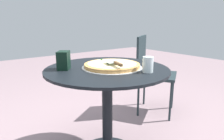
{
  "coord_description": "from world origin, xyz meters",
  "views": [
    {
      "loc": [
        1.15,
        -0.84,
        1.07
      ],
      "look_at": [
        0.01,
        0.04,
        0.72
      ],
      "focal_mm": 32.12,
      "sensor_mm": 36.0,
      "label": 1
    }
  ],
  "objects_px": {
    "patio_table": "(107,94)",
    "pizza_on_tray": "(112,65)",
    "pizza_server": "(115,63)",
    "patio_chair_far": "(151,69)",
    "drinking_cup": "(148,64)",
    "napkin_dispenser": "(64,60)"
  },
  "relations": [
    {
      "from": "pizza_on_tray",
      "to": "napkin_dispenser",
      "type": "height_order",
      "value": "napkin_dispenser"
    },
    {
      "from": "patio_chair_far",
      "to": "drinking_cup",
      "type": "bearing_deg",
      "value": -49.85
    },
    {
      "from": "patio_table",
      "to": "drinking_cup",
      "type": "distance_m",
      "value": 0.4
    },
    {
      "from": "pizza_on_tray",
      "to": "pizza_server",
      "type": "xyz_separation_m",
      "value": [
        0.08,
        -0.04,
        0.04
      ]
    },
    {
      "from": "drinking_cup",
      "to": "napkin_dispenser",
      "type": "height_order",
      "value": "napkin_dispenser"
    },
    {
      "from": "patio_table",
      "to": "napkin_dispenser",
      "type": "relative_size",
      "value": 7.01
    },
    {
      "from": "patio_table",
      "to": "pizza_on_tray",
      "type": "distance_m",
      "value": 0.22
    },
    {
      "from": "pizza_on_tray",
      "to": "pizza_server",
      "type": "relative_size",
      "value": 2.06
    },
    {
      "from": "napkin_dispenser",
      "to": "patio_chair_far",
      "type": "distance_m",
      "value": 1.22
    },
    {
      "from": "drinking_cup",
      "to": "napkin_dispenser",
      "type": "distance_m",
      "value": 0.59
    },
    {
      "from": "pizza_server",
      "to": "napkin_dispenser",
      "type": "distance_m",
      "value": 0.36
    },
    {
      "from": "patio_table",
      "to": "patio_chair_far",
      "type": "height_order",
      "value": "patio_chair_far"
    },
    {
      "from": "patio_table",
      "to": "drinking_cup",
      "type": "xyz_separation_m",
      "value": [
        0.27,
        0.14,
        0.26
      ]
    },
    {
      "from": "pizza_on_tray",
      "to": "napkin_dispenser",
      "type": "bearing_deg",
      "value": -118.03
    },
    {
      "from": "patio_table",
      "to": "patio_chair_far",
      "type": "xyz_separation_m",
      "value": [
        -0.38,
        0.9,
        -0.0
      ]
    },
    {
      "from": "pizza_on_tray",
      "to": "drinking_cup",
      "type": "relative_size",
      "value": 4.24
    },
    {
      "from": "pizza_on_tray",
      "to": "napkin_dispenser",
      "type": "distance_m",
      "value": 0.35
    },
    {
      "from": "pizza_on_tray",
      "to": "pizza_server",
      "type": "bearing_deg",
      "value": -24.0
    },
    {
      "from": "pizza_server",
      "to": "patio_chair_far",
      "type": "relative_size",
      "value": 0.24
    },
    {
      "from": "drinking_cup",
      "to": "patio_chair_far",
      "type": "distance_m",
      "value": 1.03
    },
    {
      "from": "drinking_cup",
      "to": "pizza_server",
      "type": "bearing_deg",
      "value": -141.43
    },
    {
      "from": "pizza_server",
      "to": "pizza_on_tray",
      "type": "bearing_deg",
      "value": 156.0
    }
  ]
}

